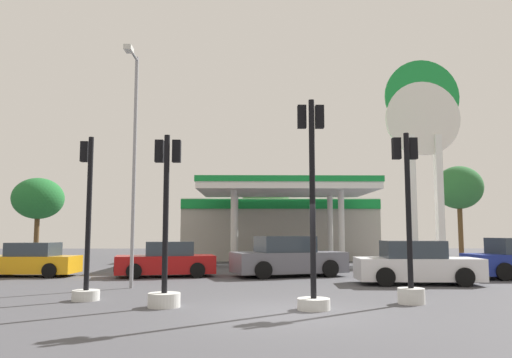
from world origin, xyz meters
TOP-DOWN VIEW (x-y plane):
  - ground_plane at (0.00, 0.00)m, footprint 90.00×90.00m
  - gas_station at (1.26, 22.48)m, footprint 12.62×13.58m
  - station_pole_sign at (9.93, 18.39)m, footprint 4.59×0.56m
  - car_0 at (-4.18, 9.25)m, footprint 4.26×2.41m
  - car_1 at (-9.87, 9.54)m, footprint 3.96×1.91m
  - car_2 at (5.15, 6.12)m, footprint 4.34×2.12m
  - car_3 at (0.85, 9.35)m, footprint 4.98×3.18m
  - traffic_signal_0 at (-5.18, 2.05)m, footprint 0.73×0.73m
  - traffic_signal_1 at (0.75, 0.37)m, footprint 0.78×0.78m
  - traffic_signal_2 at (-2.85, 0.83)m, footprint 0.79×0.79m
  - traffic_signal_3 at (3.38, 1.31)m, footprint 0.68×0.70m
  - tree_0 at (-16.65, 26.27)m, footprint 3.77×3.77m
  - tree_1 at (0.54, 26.66)m, footprint 3.59×3.59m
  - tree_2 at (15.35, 26.35)m, footprint 3.58×3.58m
  - corner_streetlamp at (-4.63, 4.85)m, footprint 0.24×1.48m

SIDE VIEW (x-z plane):
  - ground_plane at x=0.00m, z-range 0.00..0.00m
  - car_1 at x=-9.87m, z-range -0.07..1.33m
  - car_0 at x=-4.18m, z-range -0.07..1.37m
  - car_2 at x=5.15m, z-range -0.07..1.45m
  - car_3 at x=0.85m, z-range -0.08..1.58m
  - traffic_signal_2 at x=-2.85m, z-range -0.80..3.46m
  - traffic_signal_0 at x=-5.18m, z-range -0.87..3.57m
  - traffic_signal_3 at x=3.38m, z-range -0.70..3.73m
  - traffic_signal_1 at x=0.75m, z-range -0.70..4.36m
  - gas_station at x=1.26m, z-range -0.10..4.54m
  - tree_1 at x=0.54m, z-range 1.18..7.21m
  - tree_0 at x=-16.65m, z-range 1.38..7.27m
  - corner_streetlamp at x=-4.63m, z-range 0.72..8.53m
  - tree_2 at x=15.35m, z-range 1.76..8.63m
  - station_pole_sign at x=9.93m, z-range 1.75..14.20m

